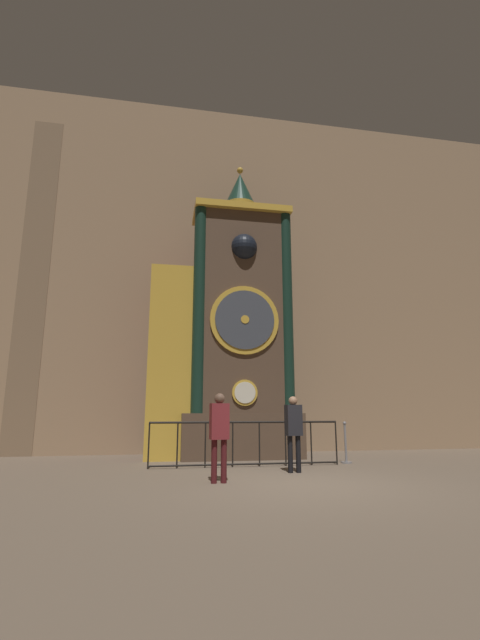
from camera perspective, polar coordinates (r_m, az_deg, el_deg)
The scene contains 7 objects.
ground_plane at distance 8.26m, azimuth 8.30°, elevation -20.93°, with size 28.00×28.00×0.00m, color brown.
cathedral_back_wall at distance 14.85m, azimuth -0.28°, elevation 6.56°, with size 24.00×0.32×12.04m.
clock_tower at distance 12.64m, azimuth -1.66°, elevation -1.33°, with size 4.34×1.83×9.00m.
railing_fence at distance 10.59m, azimuth 0.82°, elevation -15.85°, with size 4.59×0.05×1.05m.
visitor_near at distance 8.27m, azimuth -2.78°, elevation -14.26°, with size 0.36×0.25×1.62m.
visitor_far at distance 9.66m, azimuth 7.16°, elevation -13.91°, with size 0.36×0.25×1.61m.
stanchion_post at distance 11.62m, azimuth 13.93°, elevation -16.40°, with size 0.28×0.28×1.02m.
Camera 1 is at (-2.54, -7.74, 1.31)m, focal length 24.00 mm.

